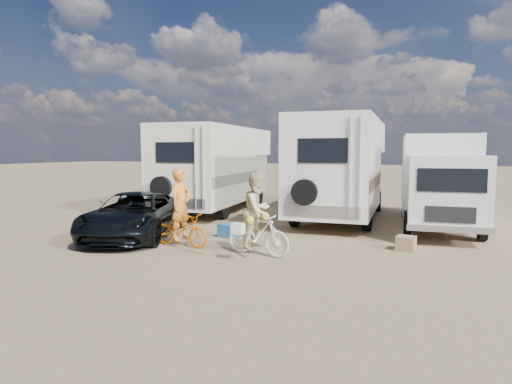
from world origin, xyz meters
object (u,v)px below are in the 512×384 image
at_px(box_truck, 439,182).
at_px(bike_woman, 258,234).
at_px(rider_man, 181,211).
at_px(cooler, 227,231).
at_px(bike_man, 181,230).
at_px(rider_woman, 258,218).
at_px(rv_main, 341,169).
at_px(dark_suv, 134,215).
at_px(crate, 406,243).
at_px(rv_left, 217,169).

distance_m(box_truck, bike_woman, 7.28).
height_order(rider_man, cooler, rider_man).
distance_m(bike_man, bike_woman, 2.30).
bearing_deg(box_truck, bike_woman, -129.49).
bearing_deg(bike_woman, rider_woman, 9.30).
xyz_separation_m(rv_main, rider_woman, (-0.56, -6.74, -0.93)).
bearing_deg(bike_woman, rider_man, 95.97).
distance_m(dark_suv, crate, 7.69).
relative_size(rv_left, box_truck, 1.18).
distance_m(box_truck, rider_man, 8.62).
bearing_deg(rv_left, bike_man, -76.36).
height_order(rv_left, box_truck, rv_left).
height_order(rv_main, rider_woman, rv_main).
bearing_deg(bike_man, rider_woman, -87.76).
height_order(rv_main, dark_suv, rv_main).
bearing_deg(box_truck, crate, -105.58).
xyz_separation_m(rider_woman, cooler, (-1.71, 1.72, -0.73)).
height_order(cooler, crate, cooler).
relative_size(rider_woman, crate, 4.04).
xyz_separation_m(rv_main, crate, (2.74, -4.74, -1.67)).
bearing_deg(crate, box_truck, 80.28).
distance_m(rv_main, cooler, 5.75).
bearing_deg(cooler, rv_main, 75.72).
distance_m(rv_main, rider_woman, 6.83).
distance_m(rv_left, bike_woman, 8.60).
relative_size(rv_left, rider_woman, 4.25).
bearing_deg(dark_suv, bike_woman, -28.69).
distance_m(box_truck, cooler, 7.25).
distance_m(cooler, crate, 5.03).
relative_size(box_truck, crate, 14.60).
bearing_deg(bike_man, rv_main, -17.82).
xyz_separation_m(bike_woman, cooler, (-1.71, 1.72, -0.33)).
relative_size(bike_woman, rider_man, 0.92).
bearing_deg(rider_man, bike_woman, -87.76).
bearing_deg(rv_main, rider_man, -117.66).
xyz_separation_m(rv_main, dark_suv, (-4.82, -6.09, -1.19)).
relative_size(bike_woman, rider_woman, 0.95).
bearing_deg(rider_woman, bike_woman, -170.70).
bearing_deg(rv_main, cooler, -118.66).
relative_size(rv_main, rider_woman, 4.23).
xyz_separation_m(bike_woman, rider_woman, (0.00, 0.00, 0.40)).
relative_size(rider_man, cooler, 3.84).
height_order(rv_main, bike_man, rv_main).
distance_m(dark_suv, bike_woman, 4.30).
height_order(bike_man, rider_man, rider_man).
bearing_deg(rv_left, dark_suv, -91.39).
relative_size(rider_man, rider_woman, 1.02).
height_order(box_truck, cooler, box_truck).
distance_m(rv_left, rider_man, 7.36).
height_order(rider_man, crate, rider_man).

